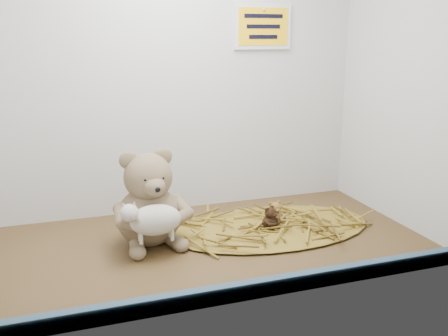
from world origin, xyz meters
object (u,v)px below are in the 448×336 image
object	(u,v)px
mini_teddy_tan	(275,211)
mini_teddy_brown	(270,217)
toy_lamb	(155,220)
main_teddy	(148,197)

from	to	relation	value
mini_teddy_tan	mini_teddy_brown	bearing A→B (deg)	-136.26
toy_lamb	mini_teddy_brown	bearing A→B (deg)	9.93
main_teddy	mini_teddy_tan	size ratio (longest dim) A/B	3.78
toy_lamb	mini_teddy_brown	xyz separation A→B (cm)	(32.64, 5.71, -5.14)
toy_lamb	mini_teddy_tan	world-z (taller)	toy_lamb
toy_lamb	mini_teddy_tan	size ratio (longest dim) A/B	2.49
main_teddy	toy_lamb	distance (cm)	9.42
main_teddy	toy_lamb	world-z (taller)	main_teddy
toy_lamb	mini_teddy_brown	size ratio (longest dim) A/B	2.55
main_teddy	mini_teddy_brown	distance (cm)	33.79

